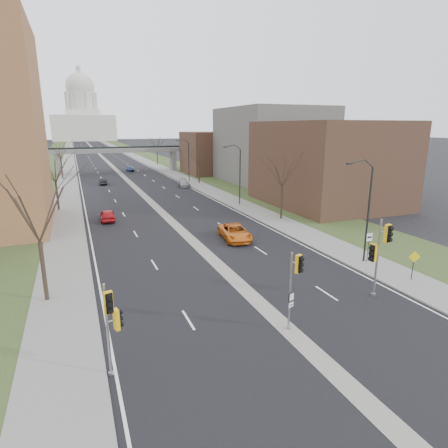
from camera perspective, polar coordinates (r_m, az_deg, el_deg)
ground at (r=23.40m, az=8.21°, el=-14.32°), size 700.00×700.00×0.00m
road_surface at (r=168.31m, az=-18.45°, el=10.06°), size 20.00×600.00×0.01m
median_strip at (r=168.31m, az=-18.45°, el=10.06°), size 1.20×600.00×0.02m
sidewalk_right at (r=169.48m, az=-14.34°, el=10.40°), size 4.00×600.00×0.12m
sidewalk_left at (r=167.98m, az=-22.58°, el=9.71°), size 4.00×600.00×0.12m
grass_verge_right at (r=170.38m, az=-12.32°, el=10.53°), size 8.00×600.00×0.10m
grass_verge_left at (r=168.15m, az=-24.65°, el=9.50°), size 8.00×600.00×0.10m
commercial_block_near at (r=57.44m, az=15.46°, el=8.85°), size 16.00×20.00×12.00m
commercial_block_mid at (r=79.64m, az=7.32°, el=11.81°), size 18.00×22.00×15.00m
commercial_block_far at (r=93.66m, az=-1.44°, el=10.79°), size 14.00×14.00×10.00m
pedestrian_bridge at (r=98.38m, az=-15.87°, el=10.35°), size 34.00×3.00×6.45m
capitol at (r=337.85m, az=-20.73°, el=14.97°), size 48.00×42.00×55.75m
streetlight_near at (r=32.23m, az=20.48°, el=6.01°), size 2.61×0.20×8.70m
streetlight_mid at (r=54.24m, az=1.68°, el=10.06°), size 2.61×0.20×8.70m
streetlight_far at (r=78.72m, az=-6.02°, el=11.41°), size 2.61×0.20×8.70m
tree_left_a at (r=26.14m, az=-26.88°, el=2.82°), size 7.20×7.20×9.40m
tree_left_b at (r=55.89m, az=-24.50°, el=8.16°), size 6.75×6.75×8.81m
tree_left_c at (r=89.74m, az=-23.78°, el=10.72°), size 7.65×7.65×9.99m
tree_right_a at (r=46.30m, az=8.98°, el=8.71°), size 7.20×7.20×9.40m
tree_right_b at (r=76.51m, az=-3.89°, el=10.52°), size 6.30×6.30×8.22m
tree_right_c at (r=115.11m, az=-10.22°, el=12.31°), size 7.65×7.65×9.99m
signal_pole_left at (r=17.93m, az=-16.77°, el=-13.46°), size 0.77×0.99×4.61m
signal_pole_median at (r=21.06m, az=10.74°, el=-8.08°), size 0.67×0.77×4.64m
signal_pole_right at (r=26.57m, az=22.60°, el=-3.40°), size 1.12×0.91×5.44m
speed_limit_sign at (r=33.88m, az=21.19°, el=-2.57°), size 0.54×0.09×2.49m
warning_sign at (r=31.28m, az=26.92°, el=-5.07°), size 0.83×0.35×2.25m
car_left_near at (r=48.19m, az=-17.32°, el=1.31°), size 1.89×4.30×1.44m
car_left_far at (r=79.22m, az=-17.97°, el=6.21°), size 1.39×3.90×1.28m
car_right_near at (r=38.37m, az=1.67°, el=-1.26°), size 3.26×5.81×1.54m
car_right_mid at (r=73.04m, az=-6.18°, el=6.21°), size 2.26×4.82×1.36m
car_right_far at (r=100.93m, az=-14.13°, el=8.17°), size 1.90×4.06×1.34m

